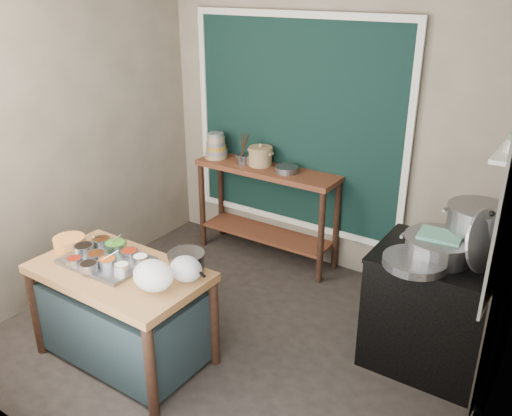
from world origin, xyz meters
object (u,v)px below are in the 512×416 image
Objects in this scene: saucepan at (187,262)px; back_counter at (267,213)px; stock_pot at (477,230)px; prep_table at (123,314)px; condiment_tray at (106,261)px; steamer at (439,247)px; ceramic_crock at (260,157)px; stove_block at (437,313)px; utensil_cup at (244,159)px; yellow_basin at (70,243)px.

back_counter is at bearing 127.10° from saucepan.
prep_table is at bearing -146.31° from stock_pot.
steamer is at bearing 29.33° from condiment_tray.
stock_pot is (2.05, 1.36, 0.68)m from prep_table.
saucepan is 1.09× the size of ceramic_crock.
prep_table is at bearing -9.31° from condiment_tray.
steamer is at bearing -22.39° from ceramic_crock.
utensil_cup reaches higher than stove_block.
saucepan reaches higher than yellow_basin.
prep_table is at bearing -2.81° from yellow_basin.
condiment_tray is 2.31m from steamer.
saucepan is at bearing -147.26° from stove_block.
steamer is (-0.18, -0.22, -0.09)m from stock_pot.
steamer reaches higher than yellow_basin.
ceramic_crock is at bearing 16.54° from utensil_cup.
yellow_basin reaches higher than prep_table.
ceramic_crock is at bearing 93.29° from prep_table.
back_counter is 2.19m from stock_pot.
ceramic_crock is (-0.51, 1.71, 0.21)m from saucepan.
saucepan is (-1.48, -0.95, 0.40)m from stove_block.
prep_table is 1.39× the size of stove_block.
stock_pot is at bearing -13.25° from utensil_cup.
saucepan is (0.96, 0.21, 0.03)m from yellow_basin.
utensil_cup is 0.66× the size of ceramic_crock.
saucepan is 0.56× the size of steamer.
ceramic_crock reaches higher than condiment_tray.
steamer is at bearing -134.31° from stove_block.
condiment_tray is (-2.05, -1.17, 0.34)m from stove_block.
stove_block reaches higher than condiment_tray.
yellow_basin is 1.99m from ceramic_crock.
stock_pot reaches higher than stove_block.
saucepan is (0.56, 0.22, 0.06)m from condiment_tray.
stock_pot is (2.29, -0.54, 0.05)m from utensil_cup.
yellow_basin is 2.65m from steamer.
yellow_basin is 1.47× the size of utensil_cup.
prep_table is 2.06m from ceramic_crock.
steamer reaches higher than prep_table.
ceramic_crock is (0.06, 1.93, 0.27)m from condiment_tray.
yellow_basin is 0.49× the size of steamer.
utensil_cup reaches higher than condiment_tray.
back_counter is 3.06× the size of steamer.
yellow_basin is 0.54× the size of stock_pot.
utensil_cup is 2.35m from stock_pot.
prep_table is at bearing -82.65° from utensil_cup.
back_counter reaches higher than prep_table.
yellow_basin is (-0.40, 0.00, 0.03)m from condiment_tray.
yellow_basin is at bearing -105.99° from back_counter.
prep_table is 7.88× the size of utensil_cup.
stove_block is (1.91, 1.19, 0.05)m from prep_table.
ceramic_crock is at bearing 129.73° from saucepan.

